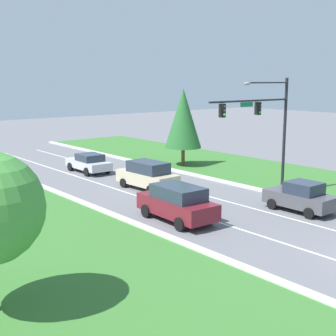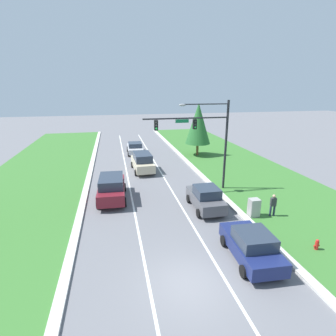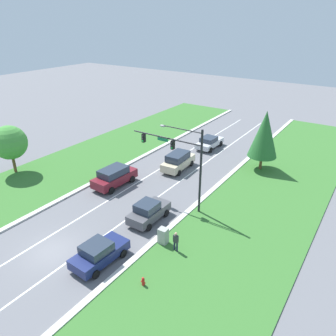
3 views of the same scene
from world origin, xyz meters
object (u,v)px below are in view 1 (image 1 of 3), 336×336
(burgundy_suv, at_px, (177,203))
(conifer_near_right_tree, at_px, (183,118))
(traffic_signal_mast, at_px, (266,119))
(champagne_suv, at_px, (147,175))
(graphite_sedan, at_px, (301,197))
(silver_sedan, at_px, (89,163))

(burgundy_suv, bearing_deg, conifer_near_right_tree, 50.09)
(traffic_signal_mast, bearing_deg, champagne_suv, 123.19)
(graphite_sedan, xyz_separation_m, silver_sedan, (-3.61, 18.31, -0.07))
(burgundy_suv, bearing_deg, silver_sedan, 80.50)
(burgundy_suv, relative_size, conifer_near_right_tree, 0.73)
(traffic_signal_mast, height_order, burgundy_suv, traffic_signal_mast)
(traffic_signal_mast, distance_m, conifer_near_right_tree, 12.49)
(traffic_signal_mast, bearing_deg, graphite_sedan, -104.52)
(champagne_suv, height_order, silver_sedan, champagne_suv)
(burgundy_suv, height_order, silver_sedan, burgundy_suv)
(graphite_sedan, xyz_separation_m, burgundy_suv, (-6.82, 3.19, 0.16))
(burgundy_suv, relative_size, silver_sedan, 1.07)
(champagne_suv, relative_size, graphite_sedan, 1.20)
(graphite_sedan, bearing_deg, silver_sedan, 101.33)
(champagne_suv, height_order, conifer_near_right_tree, conifer_near_right_tree)
(champagne_suv, distance_m, silver_sedan, 8.00)
(graphite_sedan, distance_m, silver_sedan, 18.66)
(traffic_signal_mast, height_order, champagne_suv, traffic_signal_mast)
(champagne_suv, distance_m, conifer_near_right_tree, 10.01)
(champagne_suv, distance_m, burgundy_suv, 7.85)
(burgundy_suv, distance_m, silver_sedan, 15.45)
(silver_sedan, bearing_deg, burgundy_suv, -100.81)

